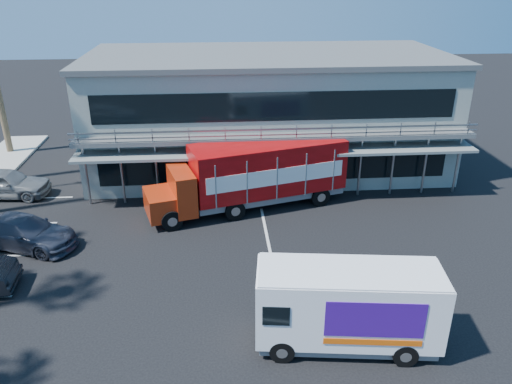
{
  "coord_description": "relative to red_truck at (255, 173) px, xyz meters",
  "views": [
    {
      "loc": [
        -0.27,
        -16.55,
        12.06
      ],
      "look_at": [
        1.48,
        5.15,
        2.3
      ],
      "focal_mm": 35.0,
      "sensor_mm": 36.0,
      "label": 1
    }
  ],
  "objects": [
    {
      "name": "red_truck",
      "position": [
        0.0,
        0.0,
        0.0
      ],
      "size": [
        11.05,
        5.31,
        3.63
      ],
      "rotation": [
        0.0,
        0.0,
        0.28
      ],
      "color": "#A1270D",
      "rests_on": "ground"
    },
    {
      "name": "parked_car_e",
      "position": [
        -14.18,
        2.5,
        -1.17
      ],
      "size": [
        5.03,
        2.38,
        1.66
      ],
      "primitive_type": "imported",
      "rotation": [
        0.0,
        0.0,
        1.48
      ],
      "color": "slate",
      "rests_on": "ground"
    },
    {
      "name": "building",
      "position": [
        1.32,
        6.64,
        1.66
      ],
      "size": [
        22.4,
        12.0,
        7.3
      ],
      "color": "gray",
      "rests_on": "ground"
    },
    {
      "name": "parked_car_d",
      "position": [
        -11.18,
        -3.4,
        -1.26
      ],
      "size": [
        5.51,
        3.76,
        1.48
      ],
      "primitive_type": "imported",
      "rotation": [
        0.0,
        0.0,
        1.21
      ],
      "color": "#313542",
      "rests_on": "ground"
    },
    {
      "name": "white_van",
      "position": [
        2.26,
        -11.31,
        -0.4
      ],
      "size": [
        6.4,
        2.87,
        3.02
      ],
      "rotation": [
        0.0,
        0.0,
        -0.12
      ],
      "color": "white",
      "rests_on": "ground"
    },
    {
      "name": "ground",
      "position": [
        -1.68,
        -8.3,
        -2.0
      ],
      "size": [
        120.0,
        120.0,
        0.0
      ],
      "primitive_type": "plane",
      "color": "black",
      "rests_on": "ground"
    }
  ]
}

